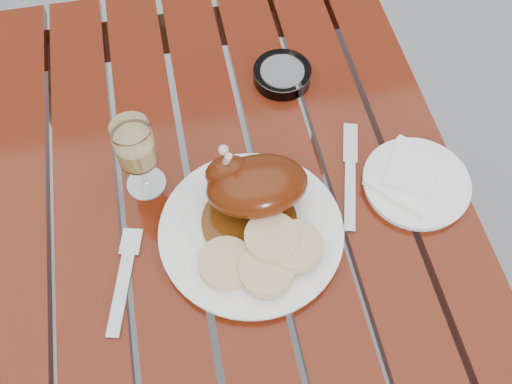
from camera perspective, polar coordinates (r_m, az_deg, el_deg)
The scene contains 11 objects.
ground at distance 1.63m, azimuth -1.38°, elevation -15.93°, with size 60.00×60.00×0.00m, color slate.
table at distance 1.27m, azimuth -1.74°, elevation -11.55°, with size 0.80×1.20×0.75m, color #661E0C.
dinner_plate at distance 0.91m, azimuth -0.49°, elevation -4.05°, with size 0.29×0.29×0.02m, color white.
roast_duck at distance 0.89m, azimuth -0.34°, elevation 0.61°, with size 0.18×0.17×0.12m.
bread_dumplings at distance 0.87m, azimuth 0.89°, elevation -6.26°, with size 0.19×0.13×0.03m.
wine_glass at distance 0.92m, azimuth -11.66°, elevation 3.36°, with size 0.07×0.07×0.16m, color tan.
side_plate at distance 1.00m, azimuth 15.72°, elevation 0.84°, with size 0.18×0.18×0.01m, color white.
napkin at distance 0.99m, azimuth 15.16°, elevation 1.61°, with size 0.12×0.11×0.01m, color white.
ashtray at distance 1.10m, azimuth 2.63°, elevation 11.64°, with size 0.11×0.11×0.03m, color #B2B7BC.
fork at distance 0.91m, azimuth -13.19°, elevation -9.07°, with size 0.02×0.16×0.01m, color gray.
knife at distance 0.98m, azimuth 9.38°, elevation 0.91°, with size 0.02×0.19×0.01m, color gray.
Camera 1 is at (-0.05, -0.42, 1.57)m, focal length 40.00 mm.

